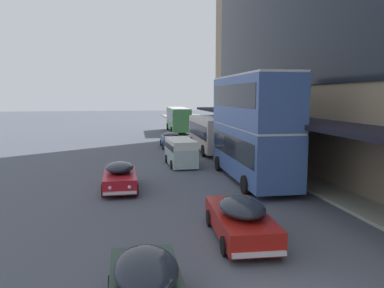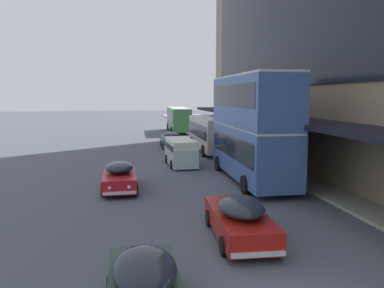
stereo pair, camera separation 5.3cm
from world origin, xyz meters
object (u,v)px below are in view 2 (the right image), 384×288
Objects in this scene: sedan_oncoming_rear at (240,218)px; transit_bus_kerbside_front at (211,132)px; transit_bus_kerbside_rear at (251,125)px; transit_bus_kerbside_far at (178,118)px; sedan_far_back at (171,140)px; vw_van at (180,151)px; sedan_oncoming_front at (120,176)px.

transit_bus_kerbside_front is at bearing 79.78° from sedan_oncoming_rear.
sedan_oncoming_rear is at bearing -111.43° from transit_bus_kerbside_rear.
transit_bus_kerbside_rear reaches higher than sedan_oncoming_rear.
transit_bus_kerbside_rear is 0.98× the size of transit_bus_kerbside_far.
sedan_oncoming_rear is at bearing -91.21° from sedan_far_back.
vw_van reaches higher than sedan_far_back.
transit_bus_kerbside_rear reaches higher than sedan_oncoming_front.
sedan_oncoming_front is (-4.86, -16.29, -0.02)m from sedan_far_back.
transit_bus_kerbside_far is 2.15× the size of vw_van.
transit_bus_kerbside_front is at bearing 88.56° from transit_bus_kerbside_rear.
transit_bus_kerbside_front is 21.26m from sedan_oncoming_rear.
sedan_far_back is (-2.98, -15.44, -1.18)m from transit_bus_kerbside_far.
sedan_far_back is at bearing 73.38° from sedan_oncoming_front.
sedan_oncoming_rear is at bearing -61.36° from sedan_oncoming_front.
transit_bus_kerbside_rear is 15.92m from sedan_far_back.
sedan_oncoming_front is at bearing -103.89° from transit_bus_kerbside_far.
sedan_far_back is 9.70m from vw_van.
vw_van is at bearing -92.99° from sedan_far_back.
transit_bus_kerbside_rear is 7.10m from vw_van.
transit_bus_kerbside_far reaches higher than vw_van.
sedan_oncoming_rear is (-0.51, -24.25, -0.02)m from sedan_far_back.
transit_bus_kerbside_far is 32.71m from sedan_oncoming_front.
transit_bus_kerbside_far is at bearing 79.06° from sedan_far_back.
sedan_far_back is at bearing 88.79° from sedan_oncoming_rear.
sedan_oncoming_rear is 14.58m from vw_van.
sedan_far_back is (-3.25, 3.35, -1.03)m from transit_bus_kerbside_front.
sedan_oncoming_front is at bearing 118.64° from sedan_oncoming_rear.
transit_bus_kerbside_far reaches higher than sedan_oncoming_rear.
transit_bus_kerbside_rear is 2.11× the size of vw_van.
sedan_oncoming_rear is at bearing -95.04° from transit_bus_kerbside_far.
transit_bus_kerbside_front is at bearing 59.26° from vw_van.
sedan_oncoming_rear reaches higher than sedan_oncoming_front.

